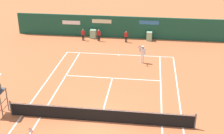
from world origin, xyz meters
TOP-DOWN VIEW (x-y plane):
  - ground_plane at (-0.00, 0.58)m, footprint 80.00×80.00m
  - tennis_net at (0.00, 0.00)m, footprint 12.10×0.10m
  - sponsor_back_wall at (-0.03, 16.97)m, footprint 25.00×1.02m
  - player_on_baseline at (2.34, 9.93)m, footprint 0.66×0.69m
  - ball_kid_centre_post at (0.36, 15.46)m, footprint 0.42×0.18m
  - ball_kid_right_post at (-2.68, 15.46)m, footprint 0.44×0.21m
  - ball_kid_left_post at (-4.44, 15.46)m, footprint 0.43×0.19m
  - tennis_ball_by_sideline at (1.27, 9.10)m, footprint 0.07×0.07m

SIDE VIEW (x-z plane):
  - ground_plane at x=0.00m, z-range 0.00..0.01m
  - tennis_ball_by_sideline at x=1.27m, z-range 0.00..0.07m
  - tennis_net at x=0.00m, z-range -0.02..1.05m
  - ball_kid_centre_post at x=0.36m, z-range 0.10..1.37m
  - ball_kid_left_post at x=-4.44m, z-range 0.10..1.39m
  - ball_kid_right_post at x=-2.68m, z-range 0.10..1.43m
  - player_on_baseline at x=2.34m, z-range 0.06..1.94m
  - sponsor_back_wall at x=-0.03m, z-range -0.04..2.45m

